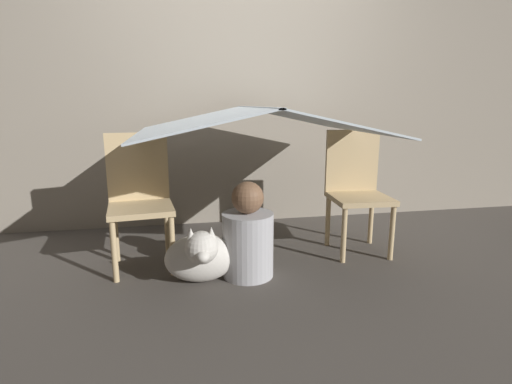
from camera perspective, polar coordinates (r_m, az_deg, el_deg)
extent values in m
plane|color=#47423D|center=(2.64, 0.92, -11.36)|extent=(8.80, 8.80, 0.00)
cube|color=gray|center=(3.61, -3.05, 15.35)|extent=(7.00, 0.05, 2.50)
cylinder|color=#D1B27F|center=(2.58, -19.60, -8.06)|extent=(0.04, 0.04, 0.39)
cylinder|color=#D1B27F|center=(2.59, -11.86, -7.53)|extent=(0.04, 0.04, 0.39)
cylinder|color=#D1B27F|center=(2.91, -19.41, -5.72)|extent=(0.04, 0.04, 0.39)
cylinder|color=#D1B27F|center=(2.92, -12.58, -5.27)|extent=(0.04, 0.04, 0.39)
cube|color=#D1B27F|center=(2.69, -16.13, -2.30)|extent=(0.45, 0.45, 0.04)
cube|color=#D1B27F|center=(2.82, -16.55, 3.49)|extent=(0.40, 0.08, 0.46)
cylinder|color=#D1B27F|center=(2.79, 12.43, -6.07)|extent=(0.04, 0.04, 0.39)
cylinder|color=#D1B27F|center=(2.93, 18.84, -5.58)|extent=(0.04, 0.04, 0.39)
cylinder|color=#D1B27F|center=(3.10, 10.23, -4.08)|extent=(0.04, 0.04, 0.39)
cylinder|color=#D1B27F|center=(3.23, 16.10, -3.74)|extent=(0.04, 0.04, 0.39)
cube|color=#D1B27F|center=(2.95, 14.63, -0.88)|extent=(0.42, 0.42, 0.04)
cube|color=#D1B27F|center=(3.08, 13.56, 4.39)|extent=(0.40, 0.05, 0.46)
cube|color=silver|center=(2.59, -8.39, 10.03)|extent=(0.76, 1.36, 0.17)
cube|color=silver|center=(2.73, 7.96, 10.17)|extent=(0.76, 1.36, 0.17)
cube|color=silver|center=(2.64, 0.00, 11.97)|extent=(0.04, 1.36, 0.01)
cylinder|color=#B2B2B7|center=(2.53, -1.17, -7.53)|extent=(0.32, 0.32, 0.41)
sphere|color=brown|center=(2.44, -1.21, -0.81)|extent=(0.20, 0.20, 0.20)
ellipsoid|color=silver|center=(2.49, -7.90, -9.32)|extent=(0.44, 0.22, 0.30)
sphere|color=silver|center=(2.29, -7.78, -7.87)|extent=(0.19, 0.19, 0.19)
ellipsoid|color=silver|center=(2.22, -7.63, -9.09)|extent=(0.08, 0.10, 0.07)
cone|color=silver|center=(2.27, -9.28, -6.13)|extent=(0.07, 0.07, 0.09)
cone|color=silver|center=(2.27, -6.39, -6.00)|extent=(0.07, 0.07, 0.09)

